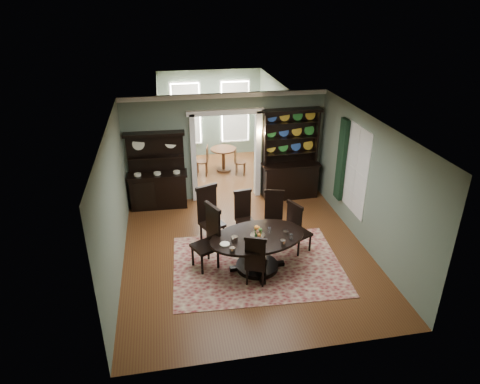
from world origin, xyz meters
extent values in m
cube|color=brown|center=(0.00, 0.00, -0.01)|extent=(5.50, 6.00, 0.01)
cube|color=white|center=(0.00, 0.00, 3.00)|extent=(5.50, 6.00, 0.01)
cube|color=slate|center=(-2.75, 0.00, 1.50)|extent=(0.01, 6.00, 3.00)
cube|color=slate|center=(2.75, 0.00, 1.50)|extent=(0.01, 6.00, 3.00)
cube|color=slate|center=(0.00, -3.00, 1.50)|extent=(5.50, 0.01, 3.00)
cube|color=slate|center=(-1.83, 3.00, 1.50)|extent=(1.85, 0.01, 3.00)
cube|color=slate|center=(1.83, 3.00, 1.50)|extent=(1.85, 0.01, 3.00)
cube|color=slate|center=(0.00, 3.00, 2.75)|extent=(1.80, 0.01, 0.50)
cube|color=silver|center=(0.00, 2.95, 2.94)|extent=(5.50, 0.10, 0.12)
cube|color=brown|center=(0.00, 4.75, -0.01)|extent=(3.50, 3.50, 0.01)
cube|color=white|center=(0.00, 4.75, 3.00)|extent=(3.50, 3.50, 0.01)
cube|color=slate|center=(-1.75, 4.75, 1.50)|extent=(0.01, 3.50, 3.00)
cube|color=slate|center=(1.75, 4.75, 1.50)|extent=(0.01, 3.50, 3.00)
cube|color=slate|center=(0.00, 6.50, 1.50)|extent=(3.50, 0.01, 3.00)
cube|color=silver|center=(-0.85, 6.45, 1.55)|extent=(1.05, 0.06, 2.20)
cube|color=silver|center=(0.85, 6.45, 1.55)|extent=(1.05, 0.06, 2.20)
cube|color=silver|center=(-0.90, 3.00, 1.25)|extent=(0.14, 0.25, 2.50)
cube|color=silver|center=(0.90, 3.00, 1.25)|extent=(0.14, 0.25, 2.50)
cube|color=silver|center=(0.00, 3.00, 2.50)|extent=(2.08, 0.25, 0.14)
cube|color=white|center=(2.74, 0.60, 1.60)|extent=(0.02, 1.10, 2.00)
cube|color=silver|center=(2.73, 0.60, 1.60)|extent=(0.01, 1.22, 2.12)
cube|color=black|center=(2.65, 1.28, 1.60)|extent=(0.10, 0.35, 2.10)
cube|color=gold|center=(0.95, 2.92, 1.85)|extent=(0.08, 0.05, 0.18)
sphere|color=#FFD88C|center=(0.85, 2.77, 1.93)|extent=(0.07, 0.07, 0.07)
sphere|color=#FFD88C|center=(1.05, 2.77, 1.93)|extent=(0.07, 0.07, 0.07)
cube|color=maroon|center=(0.14, -0.50, 0.01)|extent=(3.74, 2.86, 0.01)
ellipsoid|color=black|center=(0.11, -0.61, 0.78)|extent=(2.26, 1.67, 0.05)
cylinder|color=black|center=(0.11, -0.61, 0.75)|extent=(2.23, 2.23, 0.03)
cylinder|color=black|center=(0.11, -0.61, 0.41)|extent=(0.26, 0.26, 0.71)
cylinder|color=black|center=(0.11, -0.61, 0.05)|extent=(0.91, 0.91, 0.11)
cylinder|color=silver|center=(0.10, -0.64, 0.84)|extent=(0.31, 0.31, 0.05)
cube|color=black|center=(-0.70, 0.59, 0.50)|extent=(0.64, 0.63, 0.06)
cube|color=black|center=(-0.79, 0.79, 0.93)|extent=(0.48, 0.24, 0.84)
cube|color=black|center=(-0.79, 0.79, 1.36)|extent=(0.53, 0.28, 0.09)
cylinder|color=black|center=(-0.81, 0.33, 0.25)|extent=(0.05, 0.05, 0.50)
cylinder|color=black|center=(-0.45, 0.49, 0.25)|extent=(0.05, 0.05, 0.50)
cylinder|color=black|center=(-0.96, 0.69, 0.25)|extent=(0.05, 0.05, 0.50)
cylinder|color=black|center=(-0.60, 0.84, 0.25)|extent=(0.05, 0.05, 0.50)
cube|color=black|center=(0.11, 0.75, 0.41)|extent=(0.46, 0.45, 0.05)
cube|color=black|center=(0.08, 0.93, 0.76)|extent=(0.41, 0.10, 0.69)
cube|color=black|center=(0.08, 0.93, 1.12)|extent=(0.45, 0.13, 0.07)
cylinder|color=black|center=(-0.03, 0.57, 0.20)|extent=(0.04, 0.04, 0.41)
cylinder|color=black|center=(0.29, 0.62, 0.20)|extent=(0.04, 0.04, 0.41)
cylinder|color=black|center=(-0.07, 0.89, 0.20)|extent=(0.04, 0.04, 0.41)
cylinder|color=black|center=(0.24, 0.93, 0.20)|extent=(0.04, 0.04, 0.41)
cube|color=black|center=(0.73, 0.48, 0.43)|extent=(0.54, 0.52, 0.06)
cube|color=black|center=(0.79, 0.66, 0.81)|extent=(0.43, 0.17, 0.73)
cube|color=black|center=(0.79, 0.66, 1.18)|extent=(0.47, 0.20, 0.08)
cylinder|color=black|center=(0.52, 0.37, 0.22)|extent=(0.05, 0.05, 0.43)
cylinder|color=black|center=(0.84, 0.27, 0.22)|extent=(0.05, 0.05, 0.43)
cylinder|color=black|center=(0.62, 0.70, 0.22)|extent=(0.05, 0.05, 0.43)
cylinder|color=black|center=(0.94, 0.59, 0.22)|extent=(0.05, 0.05, 0.43)
cube|color=black|center=(-0.97, -0.35, 0.51)|extent=(0.65, 0.66, 0.07)
cube|color=black|center=(-0.77, -0.26, 0.95)|extent=(0.26, 0.48, 0.86)
cube|color=black|center=(-0.77, -0.26, 1.39)|extent=(0.30, 0.53, 0.09)
cylinder|color=black|center=(-1.24, -0.25, 0.25)|extent=(0.05, 0.05, 0.51)
cylinder|color=black|center=(-1.07, -0.61, 0.25)|extent=(0.05, 0.05, 0.51)
cylinder|color=black|center=(-0.88, -0.09, 0.25)|extent=(0.05, 0.05, 0.51)
cylinder|color=black|center=(-0.71, -0.45, 0.25)|extent=(0.05, 0.05, 0.51)
cube|color=black|center=(1.21, -0.09, 0.45)|extent=(0.57, 0.58, 0.06)
cube|color=black|center=(1.03, -0.17, 0.84)|extent=(0.23, 0.43, 0.76)
cube|color=black|center=(1.03, -0.17, 1.23)|extent=(0.26, 0.47, 0.08)
cylinder|color=black|center=(1.44, -0.18, 0.22)|extent=(0.05, 0.05, 0.45)
cylinder|color=black|center=(1.29, 0.14, 0.22)|extent=(0.05, 0.05, 0.45)
cylinder|color=black|center=(1.12, -0.32, 0.22)|extent=(0.05, 0.05, 0.45)
cylinder|color=black|center=(0.97, 0.00, 0.22)|extent=(0.05, 0.05, 0.45)
cube|color=black|center=(-0.01, -1.04, 0.41)|extent=(0.52, 0.52, 0.05)
cube|color=black|center=(-0.07, -1.21, 0.76)|extent=(0.40, 0.19, 0.69)
cube|color=black|center=(-0.07, -1.21, 1.12)|extent=(0.44, 0.22, 0.07)
cylinder|color=black|center=(0.20, -0.95, 0.20)|extent=(0.04, 0.04, 0.41)
cylinder|color=black|center=(-0.09, -0.83, 0.20)|extent=(0.04, 0.04, 0.41)
cylinder|color=black|center=(0.08, -1.25, 0.20)|extent=(0.04, 0.04, 0.41)
cylinder|color=black|center=(-0.21, -1.13, 0.20)|extent=(0.04, 0.04, 0.41)
cube|color=black|center=(-1.91, 2.72, 0.47)|extent=(1.51, 0.56, 0.93)
cube|color=black|center=(-1.91, 2.72, 0.95)|extent=(1.60, 0.61, 0.05)
cube|color=black|center=(-1.91, 2.93, 1.51)|extent=(1.49, 0.13, 1.10)
cube|color=black|center=(-1.91, 2.83, 1.40)|extent=(1.45, 0.31, 0.04)
cube|color=black|center=(-1.91, 2.81, 2.05)|extent=(1.60, 0.38, 0.07)
cube|color=black|center=(1.78, 2.67, 0.49)|extent=(1.53, 0.58, 0.98)
cube|color=black|center=(1.78, 2.67, 0.99)|extent=(1.64, 0.64, 0.04)
cube|color=black|center=(1.78, 2.89, 1.74)|extent=(1.52, 0.10, 1.48)
cube|color=black|center=(1.04, 2.78, 1.74)|extent=(0.06, 0.28, 1.52)
cube|color=black|center=(2.52, 2.78, 1.74)|extent=(0.06, 0.28, 1.52)
cube|color=black|center=(1.78, 2.76, 2.50)|extent=(1.64, 0.39, 0.09)
cube|color=black|center=(1.78, 2.78, 1.30)|extent=(1.53, 0.32, 0.03)
cube|color=black|center=(1.78, 2.78, 1.74)|extent=(1.53, 0.32, 0.03)
cube|color=black|center=(1.78, 2.78, 2.17)|extent=(1.53, 0.32, 0.03)
cylinder|color=#553018|center=(0.20, 4.90, 0.75)|extent=(0.83, 0.83, 0.04)
cylinder|color=#553018|center=(0.20, 4.90, 0.39)|extent=(0.10, 0.10, 0.73)
cylinder|color=#553018|center=(0.20, 4.90, 0.03)|extent=(0.46, 0.46, 0.06)
cylinder|color=#553018|center=(-0.53, 4.70, 0.46)|extent=(0.41, 0.41, 0.04)
cube|color=#553018|center=(-0.35, 4.66, 0.71)|extent=(0.11, 0.37, 0.51)
cylinder|color=#553018|center=(-0.64, 4.87, 0.23)|extent=(0.04, 0.04, 0.46)
cylinder|color=#553018|center=(-0.70, 4.59, 0.23)|extent=(0.04, 0.04, 0.46)
cylinder|color=#553018|center=(-0.36, 4.81, 0.23)|extent=(0.04, 0.04, 0.46)
cylinder|color=#553018|center=(-0.42, 4.53, 0.23)|extent=(0.04, 0.04, 0.46)
cylinder|color=#553018|center=(0.69, 4.52, 0.41)|extent=(0.37, 0.37, 0.04)
cube|color=#553018|center=(0.54, 4.57, 0.64)|extent=(0.13, 0.32, 0.46)
cylinder|color=#553018|center=(0.78, 4.36, 0.21)|extent=(0.03, 0.03, 0.41)
cylinder|color=#553018|center=(0.85, 4.61, 0.21)|extent=(0.03, 0.03, 0.41)
cylinder|color=#553018|center=(0.53, 4.44, 0.21)|extent=(0.03, 0.03, 0.41)
cylinder|color=#553018|center=(0.61, 4.68, 0.21)|extent=(0.03, 0.03, 0.41)
camera|label=1|loc=(-1.62, -8.02, 5.48)|focal=32.00mm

